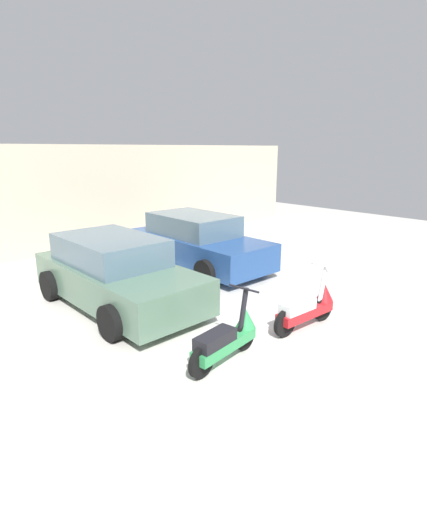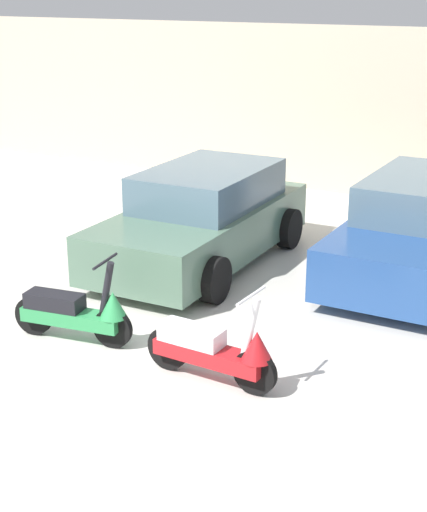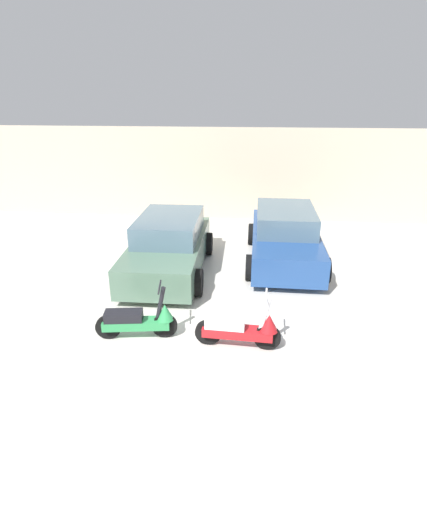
{
  "view_description": "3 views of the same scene",
  "coord_description": "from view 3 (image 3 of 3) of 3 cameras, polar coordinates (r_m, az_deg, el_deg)",
  "views": [
    {
      "loc": [
        -4.65,
        -3.11,
        3.08
      ],
      "look_at": [
        0.61,
        2.76,
        0.95
      ],
      "focal_mm": 28.0,
      "sensor_mm": 36.0,
      "label": 1
    },
    {
      "loc": [
        4.47,
        -5.73,
        3.93
      ],
      "look_at": [
        0.2,
        1.99,
        0.86
      ],
      "focal_mm": 55.0,
      "sensor_mm": 36.0,
      "label": 2
    },
    {
      "loc": [
        1.12,
        -5.41,
        4.2
      ],
      "look_at": [
        0.25,
        2.69,
        0.91
      ],
      "focal_mm": 28.0,
      "sensor_mm": 36.0,
      "label": 3
    }
  ],
  "objects": [
    {
      "name": "wall_back",
      "position": [
        14.45,
        1.63,
        11.59
      ],
      "size": [
        19.6,
        0.12,
        3.2
      ],
      "primitive_type": "cube",
      "color": "beige",
      "rests_on": "ground_plane"
    },
    {
      "name": "scooter_front_left",
      "position": [
        7.54,
        -10.49,
        -8.95
      ],
      "size": [
        1.5,
        0.58,
        1.05
      ],
      "rotation": [
        0.0,
        0.0,
        0.15
      ],
      "color": "black",
      "rests_on": "ground_plane"
    },
    {
      "name": "scooter_front_right",
      "position": [
        7.18,
        4.01,
        -10.26
      ],
      "size": [
        1.54,
        0.55,
        1.07
      ],
      "rotation": [
        0.0,
        0.0,
        -0.04
      ],
      "color": "black",
      "rests_on": "ground_plane"
    },
    {
      "name": "ground_plane",
      "position": [
        6.94,
        -4.58,
        -15.34
      ],
      "size": [
        28.0,
        28.0,
        0.0
      ],
      "primitive_type": "plane",
      "color": "silver"
    },
    {
      "name": "car_rear_center",
      "position": [
        10.91,
        10.15,
        2.72
      ],
      "size": [
        2.0,
        4.12,
        1.4
      ],
      "rotation": [
        0.0,
        0.0,
        -1.57
      ],
      "color": "navy",
      "rests_on": "ground_plane"
    },
    {
      "name": "car_rear_left",
      "position": [
        10.16,
        -6.4,
        1.46
      ],
      "size": [
        2.06,
        4.13,
        1.39
      ],
      "rotation": [
        0.0,
        0.0,
        -1.55
      ],
      "color": "#51705B",
      "rests_on": "ground_plane"
    }
  ]
}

